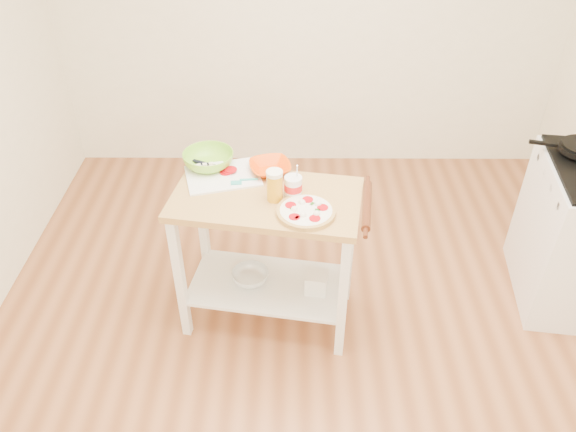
% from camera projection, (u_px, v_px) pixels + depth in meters
% --- Properties ---
extents(room_shell, '(4.04, 4.54, 2.74)m').
position_uv_depth(room_shell, '(325.00, 159.00, 2.42)').
color(room_shell, '#A6643D').
rests_on(room_shell, ground).
extents(prep_island, '(1.08, 0.71, 0.90)m').
position_uv_depth(prep_island, '(267.00, 234.00, 3.14)').
color(prep_island, tan).
rests_on(prep_island, ground).
extents(pizza, '(0.30, 0.30, 0.05)m').
position_uv_depth(pizza, '(306.00, 211.00, 2.85)').
color(pizza, tan).
rests_on(pizza, prep_island).
extents(cutting_board, '(0.46, 0.39, 0.04)m').
position_uv_depth(cutting_board, '(222.00, 175.00, 3.14)').
color(cutting_board, white).
rests_on(cutting_board, prep_island).
extents(spatula, '(0.15, 0.06, 0.01)m').
position_uv_depth(spatula, '(243.00, 181.00, 3.07)').
color(spatula, teal).
rests_on(spatula, cutting_board).
extents(knife, '(0.26, 0.12, 0.01)m').
position_uv_depth(knife, '(208.00, 164.00, 3.21)').
color(knife, silver).
rests_on(knife, cutting_board).
extents(orange_bowl, '(0.28, 0.28, 0.06)m').
position_uv_depth(orange_bowl, '(270.00, 168.00, 3.16)').
color(orange_bowl, '#FD4C05').
rests_on(orange_bowl, prep_island).
extents(green_bowl, '(0.33, 0.33, 0.09)m').
position_uv_depth(green_bowl, '(208.00, 160.00, 3.20)').
color(green_bowl, '#82C831').
rests_on(green_bowl, prep_island).
extents(beer_pint, '(0.09, 0.09, 0.17)m').
position_uv_depth(beer_pint, '(275.00, 185.00, 2.91)').
color(beer_pint, orange).
rests_on(beer_pint, prep_island).
extents(yogurt_tub, '(0.10, 0.10, 0.21)m').
position_uv_depth(yogurt_tub, '(293.00, 186.00, 2.96)').
color(yogurt_tub, white).
rests_on(yogurt_tub, prep_island).
extents(rolling_pin, '(0.10, 0.40, 0.05)m').
position_uv_depth(rolling_pin, '(367.00, 206.00, 2.88)').
color(rolling_pin, '#542613').
rests_on(rolling_pin, prep_island).
extents(shelf_glass_bowl, '(0.24, 0.24, 0.07)m').
position_uv_depth(shelf_glass_bowl, '(250.00, 277.00, 3.37)').
color(shelf_glass_bowl, silver).
rests_on(shelf_glass_bowl, prep_island).
extents(shelf_bin, '(0.14, 0.14, 0.13)m').
position_uv_depth(shelf_bin, '(316.00, 282.00, 3.29)').
color(shelf_bin, white).
rests_on(shelf_bin, prep_island).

